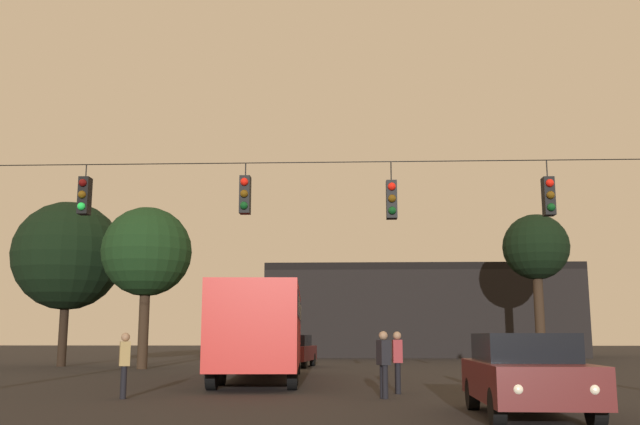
{
  "coord_description": "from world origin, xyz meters",
  "views": [
    {
      "loc": [
        0.9,
        -4.04,
        1.47
      ],
      "look_at": [
        0.18,
        13.77,
        4.59
      ],
      "focal_mm": 39.68,
      "sensor_mm": 36.0,
      "label": 1
    }
  ],
  "objects_px": {
    "car_far_left": "(292,350)",
    "tree_left_silhouette": "(536,249)",
    "car_near_right": "(525,373)",
    "pedestrian_crossing_right": "(124,362)",
    "city_bus": "(262,324)",
    "pedestrian_crossing_center": "(397,359)",
    "tree_right_far": "(68,256)",
    "pedestrian_near_bus": "(384,361)",
    "pedestrian_crossing_left": "(491,360)",
    "tree_behind_building": "(147,252)"
  },
  "relations": [
    {
      "from": "pedestrian_crossing_left",
      "to": "pedestrian_crossing_right",
      "type": "relative_size",
      "value": 0.99
    },
    {
      "from": "car_near_right",
      "to": "tree_left_silhouette",
      "type": "xyz_separation_m",
      "value": [
        7.7,
        27.94,
        5.69
      ]
    },
    {
      "from": "city_bus",
      "to": "pedestrian_crossing_right",
      "type": "bearing_deg",
      "value": -109.35
    },
    {
      "from": "car_far_left",
      "to": "tree_left_silhouette",
      "type": "xyz_separation_m",
      "value": [
        13.68,
        6.89,
        5.69
      ]
    },
    {
      "from": "car_near_right",
      "to": "car_far_left",
      "type": "relative_size",
      "value": 0.98
    },
    {
      "from": "pedestrian_near_bus",
      "to": "pedestrian_crossing_center",
      "type": "bearing_deg",
      "value": 73.79
    },
    {
      "from": "city_bus",
      "to": "car_far_left",
      "type": "bearing_deg",
      "value": 88.91
    },
    {
      "from": "pedestrian_crossing_right",
      "to": "tree_right_far",
      "type": "distance_m",
      "value": 20.24
    },
    {
      "from": "tree_right_far",
      "to": "car_far_left",
      "type": "bearing_deg",
      "value": -1.23
    },
    {
      "from": "pedestrian_crossing_left",
      "to": "tree_right_far",
      "type": "bearing_deg",
      "value": 139.22
    },
    {
      "from": "pedestrian_crossing_left",
      "to": "tree_left_silhouette",
      "type": "height_order",
      "value": "tree_left_silhouette"
    },
    {
      "from": "pedestrian_crossing_right",
      "to": "city_bus",
      "type": "bearing_deg",
      "value": 70.65
    },
    {
      "from": "pedestrian_crossing_left",
      "to": "tree_left_silhouette",
      "type": "xyz_separation_m",
      "value": [
        7.18,
        22.04,
        5.64
      ]
    },
    {
      "from": "pedestrian_crossing_right",
      "to": "tree_left_silhouette",
      "type": "bearing_deg",
      "value": 56.14
    },
    {
      "from": "pedestrian_crossing_center",
      "to": "pedestrian_near_bus",
      "type": "bearing_deg",
      "value": -106.21
    },
    {
      "from": "pedestrian_crossing_right",
      "to": "pedestrian_near_bus",
      "type": "xyz_separation_m",
      "value": [
        6.21,
        0.27,
        0.02
      ]
    },
    {
      "from": "pedestrian_crossing_center",
      "to": "tree_left_silhouette",
      "type": "distance_m",
      "value": 25.2
    },
    {
      "from": "pedestrian_near_bus",
      "to": "car_near_right",
      "type": "bearing_deg",
      "value": -58.05
    },
    {
      "from": "city_bus",
      "to": "pedestrian_crossing_right",
      "type": "height_order",
      "value": "city_bus"
    },
    {
      "from": "pedestrian_near_bus",
      "to": "tree_right_far",
      "type": "height_order",
      "value": "tree_right_far"
    },
    {
      "from": "pedestrian_crossing_left",
      "to": "pedestrian_crossing_center",
      "type": "bearing_deg",
      "value": -167.97
    },
    {
      "from": "city_bus",
      "to": "pedestrian_crossing_left",
      "type": "bearing_deg",
      "value": -35.03
    },
    {
      "from": "tree_left_silhouette",
      "to": "tree_right_far",
      "type": "xyz_separation_m",
      "value": [
        -25.04,
        -6.64,
        -1.05
      ]
    },
    {
      "from": "pedestrian_crossing_center",
      "to": "tree_left_silhouette",
      "type": "bearing_deg",
      "value": 66.78
    },
    {
      "from": "car_near_right",
      "to": "tree_right_far",
      "type": "bearing_deg",
      "value": 129.14
    },
    {
      "from": "city_bus",
      "to": "tree_left_silhouette",
      "type": "relative_size",
      "value": 1.31
    },
    {
      "from": "car_far_left",
      "to": "tree_behind_building",
      "type": "xyz_separation_m",
      "value": [
        -6.61,
        -2.35,
        4.49
      ]
    },
    {
      "from": "pedestrian_crossing_left",
      "to": "tree_left_silhouette",
      "type": "bearing_deg",
      "value": 71.97
    },
    {
      "from": "city_bus",
      "to": "tree_right_far",
      "type": "xyz_separation_m",
      "value": [
        -11.16,
        10.71,
        3.57
      ]
    },
    {
      "from": "pedestrian_crossing_center",
      "to": "pedestrian_near_bus",
      "type": "relative_size",
      "value": 1.0
    },
    {
      "from": "city_bus",
      "to": "tree_left_silhouette",
      "type": "xyz_separation_m",
      "value": [
        13.88,
        17.35,
        4.62
      ]
    },
    {
      "from": "pedestrian_crossing_right",
      "to": "tree_left_silhouette",
      "type": "xyz_separation_m",
      "value": [
        16.33,
        24.34,
        5.62
      ]
    },
    {
      "from": "car_far_left",
      "to": "tree_left_silhouette",
      "type": "distance_m",
      "value": 16.34
    },
    {
      "from": "tree_right_far",
      "to": "tree_behind_building",
      "type": "bearing_deg",
      "value": -28.62
    },
    {
      "from": "car_far_left",
      "to": "pedestrian_near_bus",
      "type": "xyz_separation_m",
      "value": [
        3.56,
        -17.18,
        0.09
      ]
    },
    {
      "from": "pedestrian_crossing_center",
      "to": "tree_right_far",
      "type": "relative_size",
      "value": 0.19
    },
    {
      "from": "car_near_right",
      "to": "pedestrian_crossing_center",
      "type": "distance_m",
      "value": 5.72
    },
    {
      "from": "car_near_right",
      "to": "tree_left_silhouette",
      "type": "relative_size",
      "value": 0.52
    },
    {
      "from": "car_near_right",
      "to": "pedestrian_crossing_left",
      "type": "relative_size",
      "value": 2.87
    },
    {
      "from": "city_bus",
      "to": "pedestrian_crossing_right",
      "type": "xyz_separation_m",
      "value": [
        -2.45,
        -6.99,
        -1.0
      ]
    },
    {
      "from": "city_bus",
      "to": "pedestrian_near_bus",
      "type": "bearing_deg",
      "value": -60.78
    },
    {
      "from": "city_bus",
      "to": "car_far_left",
      "type": "distance_m",
      "value": 10.52
    },
    {
      "from": "pedestrian_crossing_center",
      "to": "pedestrian_near_bus",
      "type": "xyz_separation_m",
      "value": [
        -0.43,
        -1.48,
        -0.0
      ]
    },
    {
      "from": "city_bus",
      "to": "car_near_right",
      "type": "xyz_separation_m",
      "value": [
        6.18,
        -10.59,
        -1.07
      ]
    },
    {
      "from": "car_far_left",
      "to": "tree_left_silhouette",
      "type": "bearing_deg",
      "value": 26.72
    },
    {
      "from": "pedestrian_crossing_left",
      "to": "tree_left_silhouette",
      "type": "relative_size",
      "value": 0.18
    },
    {
      "from": "pedestrian_crossing_center",
      "to": "tree_right_far",
      "type": "distance_m",
      "value": 22.59
    },
    {
      "from": "pedestrian_crossing_center",
      "to": "tree_left_silhouette",
      "type": "relative_size",
      "value": 0.19
    },
    {
      "from": "pedestrian_crossing_left",
      "to": "car_far_left",
      "type": "bearing_deg",
      "value": 113.21
    },
    {
      "from": "car_far_left",
      "to": "pedestrian_crossing_right",
      "type": "relative_size",
      "value": 2.88
    }
  ]
}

